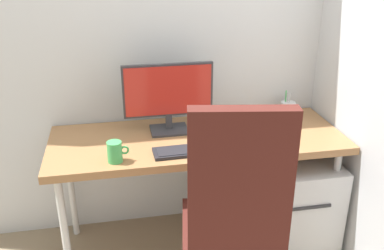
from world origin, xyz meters
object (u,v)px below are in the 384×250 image
(filing_cabinet, at_px, (289,197))
(monitor, at_px, (168,94))
(office_chair, at_px, (233,225))
(notebook, at_px, (255,127))
(coffee_mug, at_px, (115,152))
(mouse, at_px, (251,142))
(pen_holder, at_px, (288,108))
(keyboard, at_px, (195,150))

(filing_cabinet, bearing_deg, monitor, 167.62)
(office_chair, relative_size, notebook, 5.09)
(office_chair, bearing_deg, coffee_mug, 139.36)
(mouse, height_order, notebook, mouse)
(monitor, distance_m, coffee_mug, 0.49)
(filing_cabinet, relative_size, monitor, 1.11)
(notebook, xyz_separation_m, coffee_mug, (-0.82, -0.25, 0.04))
(office_chair, height_order, pen_holder, office_chair)
(office_chair, bearing_deg, keyboard, 99.96)
(keyboard, bearing_deg, filing_cabinet, 12.69)
(monitor, bearing_deg, office_chair, -76.79)
(monitor, xyz_separation_m, pen_holder, (0.77, 0.10, -0.18))
(filing_cabinet, distance_m, pen_holder, 0.56)
(monitor, relative_size, mouse, 5.15)
(filing_cabinet, height_order, pen_holder, pen_holder)
(notebook, bearing_deg, coffee_mug, 174.84)
(filing_cabinet, relative_size, coffee_mug, 5.18)
(filing_cabinet, relative_size, mouse, 5.72)
(coffee_mug, bearing_deg, keyboard, 4.41)
(filing_cabinet, height_order, monitor, monitor)
(pen_holder, bearing_deg, notebook, -147.41)
(monitor, distance_m, mouse, 0.54)
(mouse, height_order, coffee_mug, coffee_mug)
(pen_holder, height_order, coffee_mug, pen_holder)
(filing_cabinet, height_order, coffee_mug, coffee_mug)
(mouse, distance_m, pen_holder, 0.52)
(filing_cabinet, distance_m, notebook, 0.52)
(filing_cabinet, bearing_deg, keyboard, -167.31)
(monitor, relative_size, pen_holder, 3.15)
(filing_cabinet, xyz_separation_m, coffee_mug, (-1.04, -0.17, 0.50))
(monitor, bearing_deg, pen_holder, 7.05)
(office_chair, relative_size, filing_cabinet, 2.12)
(notebook, bearing_deg, pen_holder, 10.15)
(pen_holder, bearing_deg, monitor, -172.95)
(filing_cabinet, relative_size, pen_holder, 3.50)
(monitor, xyz_separation_m, coffee_mug, (-0.32, -0.33, -0.17))
(notebook, distance_m, coffee_mug, 0.86)
(mouse, distance_m, coffee_mug, 0.73)
(mouse, bearing_deg, coffee_mug, -158.84)
(monitor, bearing_deg, mouse, -34.04)
(keyboard, bearing_deg, coffee_mug, -175.59)
(notebook, relative_size, coffee_mug, 2.16)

